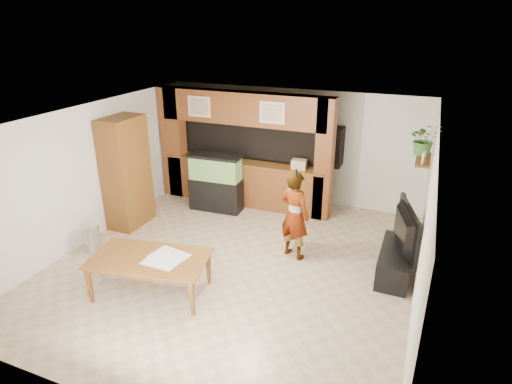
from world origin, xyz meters
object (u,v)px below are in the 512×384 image
at_px(person, 295,215).
at_px(dining_table, 150,277).
at_px(television, 399,229).
at_px(pantry_cabinet, 126,173).
at_px(aquarium, 216,183).

xyz_separation_m(person, dining_table, (-1.72, -1.97, -0.50)).
bearing_deg(television, pantry_cabinet, 75.34).
xyz_separation_m(pantry_cabinet, aquarium, (1.35, 1.31, -0.51)).
distance_m(pantry_cabinet, dining_table, 2.83).
relative_size(person, dining_table, 0.91).
bearing_deg(pantry_cabinet, television, 1.13).
distance_m(pantry_cabinet, person, 3.60).
bearing_deg(pantry_cabinet, aquarium, 44.16).
bearing_deg(television, person, 77.32).
relative_size(pantry_cabinet, aquarium, 1.77).
bearing_deg(pantry_cabinet, person, 0.15).
xyz_separation_m(aquarium, person, (2.24, -1.30, 0.19)).
xyz_separation_m(television, person, (-1.77, -0.10, -0.02)).
distance_m(television, person, 1.77).
distance_m(aquarium, television, 4.18).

